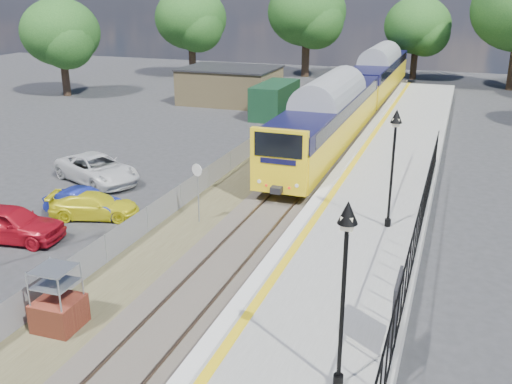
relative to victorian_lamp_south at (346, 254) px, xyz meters
The scene contains 17 objects.
ground 8.05m from the victorian_lamp_south, 143.97° to the left, with size 120.00×120.00×0.00m, color #2D2D30.
track_bed 15.50m from the victorian_lamp_south, 113.60° to the left, with size 5.90×80.00×0.29m.
platform 12.67m from the victorian_lamp_south, 96.18° to the left, with size 5.00×70.00×0.90m, color gray.
platform_edge 12.92m from the victorian_lamp_south, 105.65° to the left, with size 0.90×70.00×0.01m.
victorian_lamp_south is the anchor object (origin of this frame).
victorian_lamp_north 10.00m from the victorian_lamp_south, 91.15° to the left, with size 0.44×0.44×4.60m.
palisade_fence 6.79m from the victorian_lamp_south, 80.47° to the left, with size 0.12×26.00×2.00m.
wire_fence 19.07m from the victorian_lamp_south, 121.23° to the left, with size 0.06×52.00×1.20m.
outbuilding 38.94m from the victorian_lamp_south, 114.99° to the left, with size 10.80×10.10×3.12m.
tree_line 46.24m from the victorian_lamp_south, 95.09° to the left, with size 56.80×43.80×11.88m.
train 33.51m from the victorian_lamp_south, 99.46° to the left, with size 2.82×40.83×3.51m.
brick_plinth 9.25m from the victorian_lamp_south, behind, with size 1.30×1.30×2.04m.
speed_sign 12.93m from the victorian_lamp_south, 130.12° to the left, with size 0.53×0.20×2.71m.
car_red 15.95m from the victorian_lamp_south, 159.23° to the left, with size 1.75×4.34×1.48m, color #B2101F.
car_blue 16.49m from the victorian_lamp_south, 146.54° to the left, with size 1.24×3.57×1.18m, color navy.
car_yellow 15.95m from the victorian_lamp_south, 145.69° to the left, with size 1.59×3.92×1.14m, color yellow.
car_white 20.59m from the victorian_lamp_south, 140.20° to the left, with size 2.40×5.21×1.45m, color silver.
Camera 1 is at (7.44, -14.97, 9.61)m, focal length 40.00 mm.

